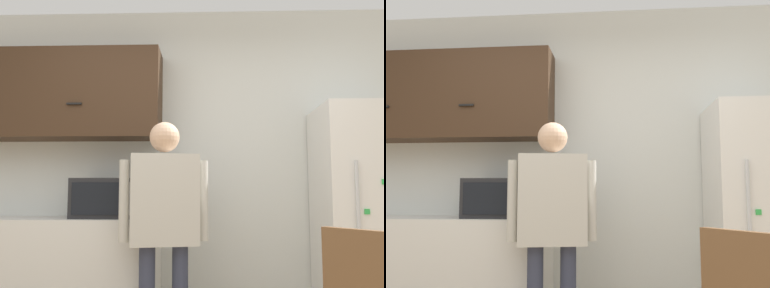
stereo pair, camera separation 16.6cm
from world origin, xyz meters
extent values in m
cube|color=silver|center=(0.00, 1.97, 1.35)|extent=(6.00, 0.06, 2.70)
cube|color=silver|center=(-1.19, 1.66, 0.46)|extent=(2.03, 0.56, 0.91)
cube|color=#3D2819|center=(-1.19, 1.76, 1.92)|extent=(2.03, 0.35, 0.73)
cube|color=black|center=(-0.83, 1.57, 1.81)|extent=(0.12, 0.01, 0.01)
cube|color=#232326|center=(-0.57, 1.65, 1.07)|extent=(0.51, 0.39, 0.31)
cube|color=black|center=(-0.61, 1.45, 1.07)|extent=(0.35, 0.01, 0.24)
cube|color=#B2B2B2|center=(-0.35, 1.46, 1.07)|extent=(0.07, 0.01, 0.24)
cube|color=beige|center=(-0.08, 1.28, 1.07)|extent=(0.50, 0.31, 0.62)
sphere|color=#D8AD8C|center=(-0.08, 1.28, 1.50)|extent=(0.21, 0.21, 0.21)
cylinder|color=beige|center=(-0.35, 1.23, 1.06)|extent=(0.07, 0.07, 0.56)
cylinder|color=beige|center=(0.18, 1.33, 1.06)|extent=(0.07, 0.07, 0.56)
cube|color=white|center=(1.42, 1.59, 0.88)|extent=(0.72, 0.68, 1.76)
cylinder|color=silver|center=(1.22, 1.23, 1.02)|extent=(0.02, 0.02, 0.62)
cube|color=green|center=(1.29, 1.24, 0.99)|extent=(0.04, 0.01, 0.04)
camera|label=1|loc=(0.22, -1.69, 1.12)|focal=40.00mm
camera|label=2|loc=(0.38, -1.68, 1.12)|focal=40.00mm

